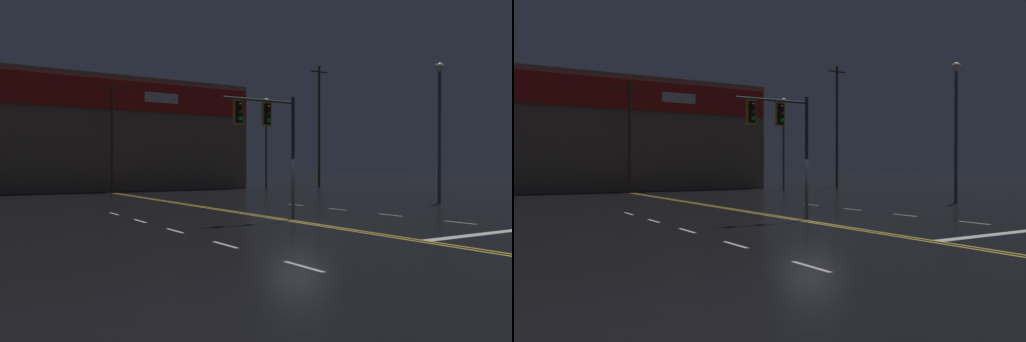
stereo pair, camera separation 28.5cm
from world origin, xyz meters
TOP-DOWN VIEW (x-y plane):
  - ground_plane at (0.00, 0.00)m, footprint 200.00×200.00m
  - road_markings at (1.05, -1.21)m, footprint 15.54×60.00m
  - traffic_signal_median at (-0.87, 1.01)m, footprint 3.39×0.36m
  - streetlight_median_approach at (13.83, 4.04)m, footprint 0.56×0.56m
  - streetlight_far_left at (14.39, 24.30)m, footprint 0.56×0.56m
  - building_backdrop at (0.00, 32.50)m, footprint 28.18×10.23m
  - utility_pole_row at (0.40, 25.86)m, footprint 47.01×0.26m

SIDE VIEW (x-z plane):
  - ground_plane at x=0.00m, z-range 0.00..0.00m
  - road_markings at x=1.05m, z-range 0.00..0.01m
  - traffic_signal_median at x=-0.87m, z-range 1.31..6.43m
  - building_backdrop at x=0.00m, z-range 0.02..10.31m
  - streetlight_median_approach at x=13.83m, z-range 1.26..9.82m
  - streetlight_far_left at x=14.39m, z-range 1.27..10.08m
  - utility_pole_row at x=0.40m, z-range -0.45..12.51m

